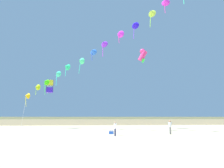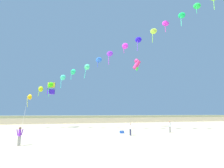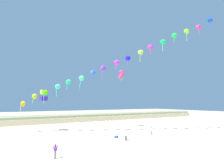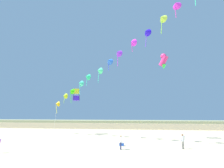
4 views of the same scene
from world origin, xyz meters
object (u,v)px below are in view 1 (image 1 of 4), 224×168
(beach_cooler, at_px, (111,132))
(person_mid_center, at_px, (170,126))
(person_near_left, at_px, (115,128))
(large_kite_mid_trail, at_px, (50,86))
(large_kite_low_lead, at_px, (143,55))

(beach_cooler, bearing_deg, person_mid_center, -9.41)
(person_near_left, bearing_deg, large_kite_mid_trail, 124.96)
(large_kite_mid_trail, bearing_deg, beach_cooler, -50.17)
(person_near_left, height_order, person_mid_center, person_mid_center)
(person_mid_center, xyz_separation_m, beach_cooler, (-7.25, 1.20, -0.78))
(person_near_left, relative_size, large_kite_low_lead, 0.59)
(person_near_left, distance_m, beach_cooler, 2.85)
(person_near_left, distance_m, person_mid_center, 7.22)
(large_kite_mid_trail, bearing_deg, large_kite_low_lead, -15.45)
(large_kite_low_lead, xyz_separation_m, large_kite_mid_trail, (-17.04, 4.71, -5.17))
(large_kite_low_lead, height_order, beach_cooler, large_kite_low_lead)
(large_kite_low_lead, bearing_deg, large_kite_mid_trail, 164.55)
(person_near_left, bearing_deg, person_mid_center, 12.38)
(person_near_left, relative_size, large_kite_mid_trail, 0.68)
(large_kite_low_lead, relative_size, large_kite_mid_trail, 1.15)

